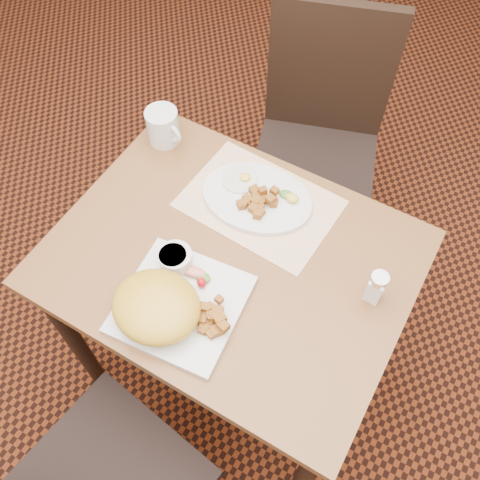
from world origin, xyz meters
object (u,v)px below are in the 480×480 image
at_px(plate_oval, 257,198).
at_px(salt_shaker, 376,287).
at_px(plate_square, 181,304).
at_px(coffee_mug, 163,127).
at_px(table, 232,277).
at_px(chair_far, 320,133).

xyz_separation_m(plate_oval, salt_shaker, (0.38, -0.11, 0.04)).
height_order(plate_square, coffee_mug, coffee_mug).
relative_size(plate_oval, salt_shaker, 3.05).
bearing_deg(plate_oval, table, -80.87).
height_order(table, chair_far, chair_far).
distance_m(table, plate_square, 0.22).
bearing_deg(coffee_mug, plate_oval, -10.03).
relative_size(table, salt_shaker, 9.00).
bearing_deg(plate_oval, chair_far, 92.92).
bearing_deg(coffee_mug, salt_shaker, -13.55).
xyz_separation_m(chair_far, coffee_mug, (-0.32, -0.45, 0.26)).
relative_size(plate_square, coffee_mug, 2.29).
bearing_deg(plate_square, salt_shaker, 33.19).
distance_m(chair_far, salt_shaker, 0.79).
xyz_separation_m(table, coffee_mug, (-0.37, 0.25, 0.16)).
xyz_separation_m(plate_square, plate_oval, (0.00, 0.37, 0.00)).
distance_m(chair_far, plate_square, 0.91).
relative_size(plate_square, plate_oval, 0.92).
bearing_deg(plate_oval, plate_square, -90.25).
bearing_deg(chair_far, plate_oval, 74.60).
height_order(table, plate_oval, plate_oval).
relative_size(plate_oval, coffee_mug, 2.49).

